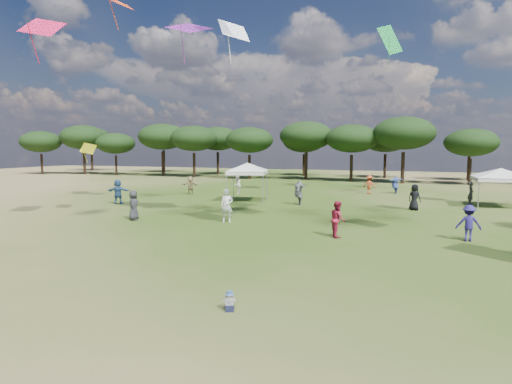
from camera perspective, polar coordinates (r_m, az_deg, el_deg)
ground at (r=9.38m, az=-9.54°, el=-19.98°), size 140.00×140.00×0.00m
tree_line at (r=54.76m, az=18.26°, el=7.07°), size 108.78×17.63×7.77m
tent_left at (r=32.27m, az=-1.16°, el=3.69°), size 5.61×5.61×3.23m
tent_right at (r=33.61m, az=29.88°, el=2.55°), size 6.67×6.67×2.97m
toddler at (r=11.10m, az=-3.54°, el=-14.42°), size 0.38×0.41×0.50m
festival_crowd at (r=30.08m, az=7.72°, el=-0.27°), size 29.20×21.88×1.84m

